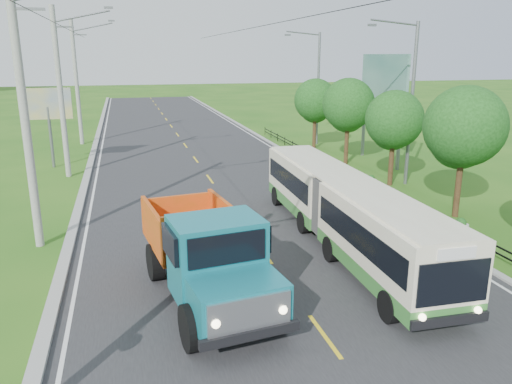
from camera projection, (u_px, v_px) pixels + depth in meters
name	position (u px, v px, depth m)	size (l,w,h in m)	color
ground	(324.00, 336.00, 13.29)	(240.00, 240.00, 0.00)	#255C15
road	(205.00, 172.00, 31.93)	(14.00, 120.00, 0.02)	#28282B
curb_left	(87.00, 178.00, 30.13)	(0.40, 120.00, 0.15)	#9E9E99
curb_right	(309.00, 165.00, 33.68)	(0.30, 120.00, 0.10)	#9E9E99
edge_line_left	(96.00, 178.00, 30.28)	(0.12, 120.00, 0.00)	silver
edge_line_right	(302.00, 166.00, 33.57)	(0.12, 120.00, 0.00)	silver
centre_dash	(324.00, 336.00, 13.28)	(0.12, 2.20, 0.00)	yellow
railing_right	(361.00, 182.00, 28.23)	(0.04, 40.00, 0.60)	black
pole_near	(26.00, 116.00, 18.28)	(3.51, 0.32, 10.00)	gray
pole_mid	(61.00, 93.00, 29.47)	(3.51, 0.32, 10.00)	gray
pole_far	(77.00, 82.00, 40.65)	(3.51, 0.32, 10.00)	gray
tree_third	(463.00, 130.00, 22.25)	(3.60, 3.62, 6.00)	#382314
tree_fourth	(394.00, 122.00, 27.95)	(3.24, 3.31, 5.40)	#382314
tree_fifth	(348.00, 107.00, 33.47)	(3.48, 3.52, 5.80)	#382314
tree_back	(315.00, 102.00, 39.11)	(3.30, 3.36, 5.50)	#382314
streetlight_mid	(409.00, 99.00, 27.66)	(3.02, 0.20, 9.07)	slate
streetlight_far	(316.00, 85.00, 40.71)	(3.02, 0.20, 9.07)	slate
planter_near	(461.00, 227.00, 20.93)	(0.64, 0.64, 0.67)	silver
planter_mid	(371.00, 181.00, 28.39)	(0.64, 0.64, 0.67)	silver
planter_far	(319.00, 155.00, 35.84)	(0.64, 0.64, 0.67)	silver
billboard_left	(48.00, 109.00, 32.28)	(3.00, 0.20, 5.20)	slate
billboard_right	(383.00, 84.00, 33.55)	(0.24, 6.00, 7.30)	slate
bus	(344.00, 206.00, 19.16)	(2.64, 14.03, 2.70)	#377E32
dump_truck	(207.00, 249.00, 14.85)	(3.52, 7.22, 2.92)	#15717F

